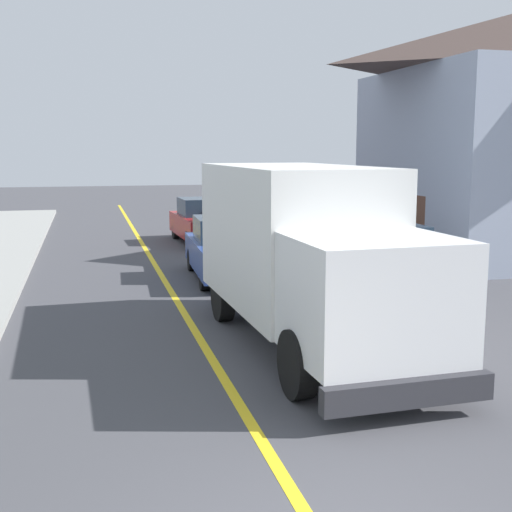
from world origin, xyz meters
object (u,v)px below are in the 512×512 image
at_px(parked_van_across, 383,259).
at_px(stop_sign, 395,225).
at_px(parked_car_mid, 203,222).
at_px(box_truck, 305,247).
at_px(parked_car_near, 226,250).

height_order(parked_van_across, stop_sign, stop_sign).
xyz_separation_m(parked_car_mid, parked_van_across, (2.96, -9.47, 0.00)).
xyz_separation_m(box_truck, stop_sign, (2.77, 2.12, 0.09)).
bearing_deg(parked_car_mid, stop_sign, -78.23).
bearing_deg(stop_sign, parked_car_near, 124.58).
distance_m(parked_car_mid, stop_sign, 11.57).
height_order(box_truck, stop_sign, box_truck).
bearing_deg(parked_car_near, stop_sign, -55.42).
bearing_deg(box_truck, parked_car_near, 91.22).
height_order(parked_car_near, stop_sign, stop_sign).
height_order(parked_car_near, parked_van_across, same).
bearing_deg(parked_car_mid, box_truck, -91.82).
xyz_separation_m(parked_car_near, parked_car_mid, (0.56, 7.06, 0.00)).
distance_m(parked_car_near, parked_car_mid, 7.08).
bearing_deg(parked_car_near, parked_car_mid, 85.46).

